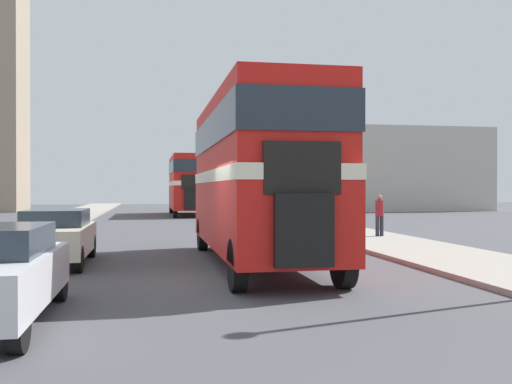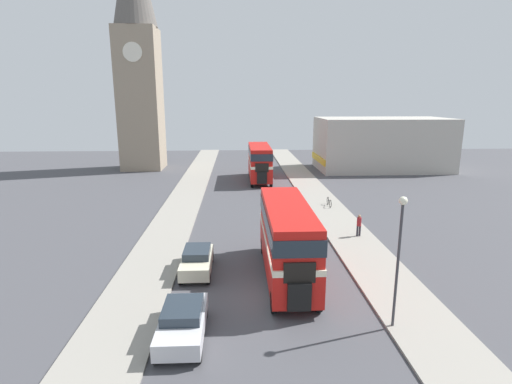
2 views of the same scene
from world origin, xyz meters
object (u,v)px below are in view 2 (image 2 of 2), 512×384
(church_tower, at_px, (137,45))
(car_parked_mid, at_px, (197,260))
(double_decker_bus, at_px, (287,235))
(car_parked_near, at_px, (183,321))
(bus_distant, at_px, (260,160))
(pedestrian_walking, at_px, (359,224))
(street_lamp, at_px, (400,243))
(bicycle_on_pavement, at_px, (329,202))

(church_tower, bearing_deg, car_parked_mid, -73.06)
(double_decker_bus, xyz_separation_m, car_parked_near, (-5.08, -5.62, -1.77))
(double_decker_bus, distance_m, bus_distant, 27.53)
(bus_distant, xyz_separation_m, pedestrian_walking, (6.02, -21.18, -1.52))
(street_lamp, bearing_deg, car_parked_mid, 145.70)
(car_parked_near, relative_size, car_parked_mid, 1.04)
(church_tower, bearing_deg, pedestrian_walking, -54.19)
(double_decker_bus, distance_m, bicycle_on_pavement, 16.00)
(car_parked_near, relative_size, church_tower, 0.12)
(pedestrian_walking, bearing_deg, car_parked_near, -132.91)
(bus_distant, bearing_deg, pedestrian_walking, -74.14)
(bus_distant, height_order, car_parked_near, bus_distant)
(pedestrian_walking, height_order, bicycle_on_pavement, pedestrian_walking)
(car_parked_mid, bearing_deg, pedestrian_walking, 25.98)
(bicycle_on_pavement, bearing_deg, street_lamp, -94.99)
(pedestrian_walking, distance_m, street_lamp, 12.21)
(street_lamp, height_order, church_tower, church_tower)
(pedestrian_walking, xyz_separation_m, church_tower, (-22.18, 30.73, 15.96))
(pedestrian_walking, bearing_deg, street_lamp, -99.68)
(bicycle_on_pavement, height_order, church_tower, church_tower)
(double_decker_bus, height_order, car_parked_mid, double_decker_bus)
(bus_distant, distance_m, church_tower, 23.68)
(bus_distant, xyz_separation_m, church_tower, (-16.16, 9.56, 14.44))
(car_parked_near, xyz_separation_m, car_parked_mid, (-0.02, 6.54, -0.00))
(car_parked_mid, height_order, bicycle_on_pavement, car_parked_mid)
(bus_distant, distance_m, car_parked_near, 33.60)
(car_parked_near, xyz_separation_m, street_lamp, (9.14, 0.29, 3.21))
(car_parked_mid, xyz_separation_m, bicycle_on_pavement, (10.92, 13.84, -0.26))
(double_decker_bus, distance_m, car_parked_near, 7.78)
(bicycle_on_pavement, distance_m, church_tower, 35.39)
(car_parked_mid, bearing_deg, double_decker_bus, -10.22)
(bus_distant, relative_size, pedestrian_walking, 5.95)
(car_parked_near, distance_m, car_parked_mid, 6.54)
(car_parked_mid, relative_size, street_lamp, 0.68)
(bus_distant, height_order, pedestrian_walking, bus_distant)
(bus_distant, height_order, church_tower, church_tower)
(street_lamp, bearing_deg, church_tower, 115.44)
(double_decker_bus, bearing_deg, pedestrian_walking, 46.38)
(double_decker_bus, bearing_deg, car_parked_near, -132.08)
(double_decker_bus, relative_size, car_parked_mid, 2.37)
(car_parked_mid, distance_m, pedestrian_walking, 12.41)
(car_parked_mid, distance_m, bicycle_on_pavement, 17.63)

